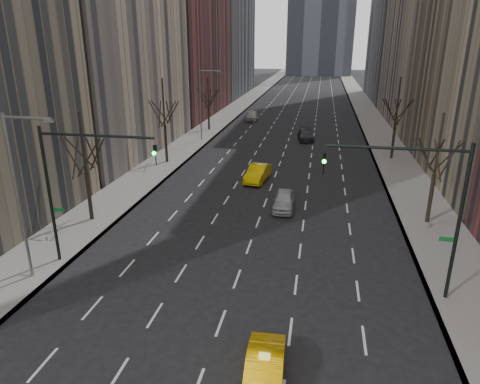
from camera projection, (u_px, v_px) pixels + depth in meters
The scene contains 16 objects.
sidewalk_left at pixel (232, 111), 79.51m from camera, with size 4.50×320.00×0.15m, color slate.
sidewalk_right at pixel (368, 115), 75.24m from camera, with size 4.50×320.00×0.15m, color slate.
tree_lw_b at pixel (86, 172), 30.09m from camera, with size 3.36×3.50×7.82m.
tree_lw_c at pixel (165, 126), 44.80m from camera, with size 3.36×3.50×8.74m.
tree_lw_d at pixel (208, 106), 61.63m from camera, with size 3.36×3.50×7.36m.
tree_rw_b at pixel (434, 174), 29.60m from camera, with size 3.36×3.50×7.82m.
tree_rw_c at pixel (395, 123), 46.17m from camera, with size 3.36×3.50×8.74m.
traffic_mast_left at pixel (74, 175), 23.43m from camera, with size 6.69×0.39×8.00m.
traffic_mast_right at pixel (425, 196), 20.25m from camera, with size 6.69×0.39×8.00m.
streetlight_near at pixel (21, 182), 21.84m from camera, with size 2.83×0.22×9.00m.
streetlight_far at pixel (203, 98), 54.26m from camera, with size 2.83×0.22×9.00m.
taxi_sedan at pixel (264, 373), 16.04m from camera, with size 1.42×4.08×1.34m, color #FFB905.
silver_sedan_ahead at pixel (284, 200), 33.32m from camera, with size 1.64×4.07×1.39m, color #ABAEB3.
far_taxi at pixel (258, 173), 40.01m from camera, with size 1.59×4.57×1.50m, color yellow.
far_suv_grey at pixel (306, 135), 56.63m from camera, with size 1.96×4.83×1.40m, color #2D2D32.
far_car_white at pixel (252, 116), 70.63m from camera, with size 1.84×4.58×1.56m, color beige.
Camera 1 is at (3.99, -8.32, 12.45)m, focal length 32.00 mm.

